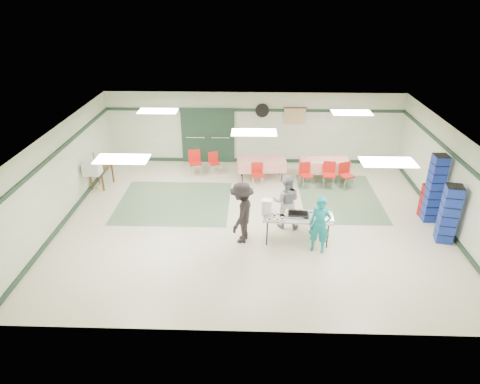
{
  "coord_description": "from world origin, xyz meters",
  "views": [
    {
      "loc": [
        -0.03,
        -10.95,
        6.32
      ],
      "look_at": [
        -0.37,
        -0.3,
        1.04
      ],
      "focal_mm": 32.0,
      "sensor_mm": 36.0,
      "label": 1
    }
  ],
  "objects_px": {
    "volunteer_grey": "(286,201)",
    "broom": "(97,170)",
    "volunteer_teal": "(320,225)",
    "volunteer_dark": "(242,213)",
    "office_printer": "(92,168)",
    "dining_table_b": "(261,164)",
    "printer_table": "(101,169)",
    "dining_table_a": "(324,164)",
    "chair_loose_a": "(214,161)",
    "chair_c": "(345,172)",
    "chair_a": "(329,172)",
    "crate_stack_blue_b": "(449,214)",
    "crate_stack_blue_a": "(434,189)",
    "chair_d": "(257,172)",
    "crate_stack_red": "(429,202)",
    "chair_b": "(305,172)",
    "chair_loose_b": "(195,160)",
    "serving_table": "(297,217)"
  },
  "relations": [
    {
      "from": "volunteer_dark",
      "to": "chair_d",
      "type": "height_order",
      "value": "volunteer_dark"
    },
    {
      "from": "dining_table_a",
      "to": "chair_loose_b",
      "type": "relative_size",
      "value": 1.82
    },
    {
      "from": "dining_table_b",
      "to": "chair_d",
      "type": "relative_size",
      "value": 2.1
    },
    {
      "from": "dining_table_b",
      "to": "dining_table_a",
      "type": "bearing_deg",
      "value": -5.06
    },
    {
      "from": "chair_a",
      "to": "crate_stack_red",
      "type": "height_order",
      "value": "crate_stack_red"
    },
    {
      "from": "crate_stack_blue_a",
      "to": "crate_stack_blue_b",
      "type": "height_order",
      "value": "crate_stack_blue_a"
    },
    {
      "from": "chair_a",
      "to": "crate_stack_blue_a",
      "type": "height_order",
      "value": "crate_stack_blue_a"
    },
    {
      "from": "dining_table_a",
      "to": "chair_loose_b",
      "type": "bearing_deg",
      "value": 175.3
    },
    {
      "from": "volunteer_dark",
      "to": "broom",
      "type": "distance_m",
      "value": 5.86
    },
    {
      "from": "chair_loose_a",
      "to": "crate_stack_blue_a",
      "type": "height_order",
      "value": "crate_stack_blue_a"
    },
    {
      "from": "crate_stack_blue_b",
      "to": "broom",
      "type": "xyz_separation_m",
      "value": [
        -10.38,
        2.98,
        -0.16
      ]
    },
    {
      "from": "office_printer",
      "to": "dining_table_b",
      "type": "bearing_deg",
      "value": 14.58
    },
    {
      "from": "chair_b",
      "to": "office_printer",
      "type": "relative_size",
      "value": 1.64
    },
    {
      "from": "chair_d",
      "to": "crate_stack_red",
      "type": "xyz_separation_m",
      "value": [
        5.01,
        -2.05,
        0.02
      ]
    },
    {
      "from": "chair_c",
      "to": "crate_stack_blue_b",
      "type": "xyz_separation_m",
      "value": [
        2.04,
        -3.32,
        0.29
      ]
    },
    {
      "from": "crate_stack_blue_b",
      "to": "printer_table",
      "type": "relative_size",
      "value": 1.75
    },
    {
      "from": "chair_c",
      "to": "volunteer_grey",
      "type": "bearing_deg",
      "value": -152.22
    },
    {
      "from": "chair_loose_a",
      "to": "printer_table",
      "type": "relative_size",
      "value": 0.84
    },
    {
      "from": "volunteer_grey",
      "to": "broom",
      "type": "distance_m",
      "value": 6.6
    },
    {
      "from": "volunteer_grey",
      "to": "broom",
      "type": "relative_size",
      "value": 1.25
    },
    {
      "from": "volunteer_teal",
      "to": "chair_c",
      "type": "distance_m",
      "value": 4.16
    },
    {
      "from": "crate_stack_red",
      "to": "office_printer",
      "type": "height_order",
      "value": "office_printer"
    },
    {
      "from": "volunteer_dark",
      "to": "broom",
      "type": "height_order",
      "value": "volunteer_dark"
    },
    {
      "from": "dining_table_a",
      "to": "chair_loose_a",
      "type": "relative_size",
      "value": 2.15
    },
    {
      "from": "volunteer_grey",
      "to": "dining_table_a",
      "type": "xyz_separation_m",
      "value": [
        1.56,
        3.28,
        -0.23
      ]
    },
    {
      "from": "chair_loose_a",
      "to": "crate_stack_blue_b",
      "type": "distance_m",
      "value": 7.9
    },
    {
      "from": "volunteer_teal",
      "to": "volunteer_dark",
      "type": "relative_size",
      "value": 0.9
    },
    {
      "from": "dining_table_b",
      "to": "office_printer",
      "type": "height_order",
      "value": "office_printer"
    },
    {
      "from": "volunteer_dark",
      "to": "chair_c",
      "type": "bearing_deg",
      "value": 151.25
    },
    {
      "from": "chair_loose_b",
      "to": "volunteer_teal",
      "type": "bearing_deg",
      "value": -64.64
    },
    {
      "from": "serving_table",
      "to": "dining_table_b",
      "type": "height_order",
      "value": "dining_table_b"
    },
    {
      "from": "volunteer_dark",
      "to": "printer_table",
      "type": "bearing_deg",
      "value": -108.57
    },
    {
      "from": "volunteer_grey",
      "to": "crate_stack_blue_b",
      "type": "distance_m",
      "value": 4.27
    },
    {
      "from": "dining_table_a",
      "to": "chair_c",
      "type": "bearing_deg",
      "value": -43.61
    },
    {
      "from": "volunteer_teal",
      "to": "chair_d",
      "type": "distance_m",
      "value": 4.21
    },
    {
      "from": "office_printer",
      "to": "broom",
      "type": "bearing_deg",
      "value": 97.82
    },
    {
      "from": "chair_b",
      "to": "crate_stack_red",
      "type": "height_order",
      "value": "crate_stack_red"
    },
    {
      "from": "crate_stack_blue_a",
      "to": "chair_loose_a",
      "type": "bearing_deg",
      "value": 153.74
    },
    {
      "from": "crate_stack_blue_a",
      "to": "volunteer_grey",
      "type": "bearing_deg",
      "value": -173.18
    },
    {
      "from": "crate_stack_red",
      "to": "office_printer",
      "type": "relative_size",
      "value": 2.01
    },
    {
      "from": "chair_a",
      "to": "printer_table",
      "type": "distance_m",
      "value": 7.71
    },
    {
      "from": "serving_table",
      "to": "chair_b",
      "type": "distance_m",
      "value": 3.5
    },
    {
      "from": "chair_c",
      "to": "chair_a",
      "type": "bearing_deg",
      "value": 155.79
    },
    {
      "from": "chair_loose_b",
      "to": "crate_stack_red",
      "type": "bearing_deg",
      "value": -35.06
    },
    {
      "from": "dining_table_b",
      "to": "chair_a",
      "type": "height_order",
      "value": "chair_a"
    },
    {
      "from": "dining_table_a",
      "to": "chair_a",
      "type": "distance_m",
      "value": 0.57
    },
    {
      "from": "chair_d",
      "to": "dining_table_a",
      "type": "bearing_deg",
      "value": 8.3
    },
    {
      "from": "chair_d",
      "to": "chair_loose_b",
      "type": "height_order",
      "value": "chair_loose_b"
    },
    {
      "from": "volunteer_teal",
      "to": "chair_b",
      "type": "bearing_deg",
      "value": 106.58
    },
    {
      "from": "crate_stack_red",
      "to": "broom",
      "type": "relative_size",
      "value": 0.81
    }
  ]
}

